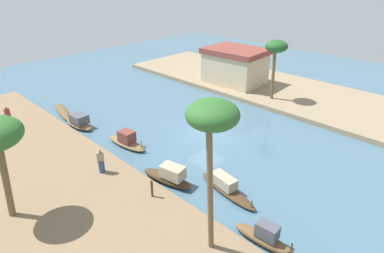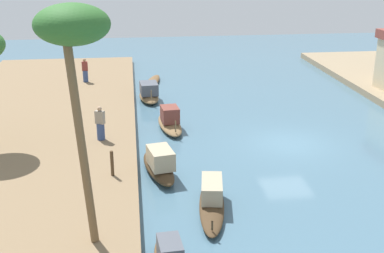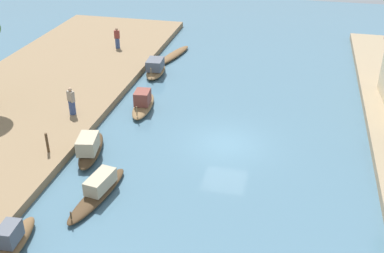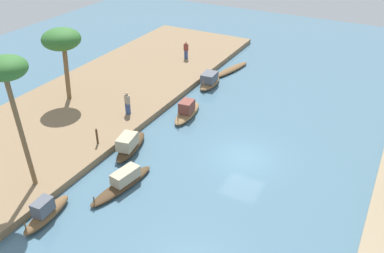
{
  "view_description": "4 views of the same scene",
  "coord_description": "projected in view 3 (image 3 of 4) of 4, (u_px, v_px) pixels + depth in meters",
  "views": [
    {
      "loc": [
        16.18,
        -18.22,
        12.55
      ],
      "look_at": [
        -0.17,
        -1.56,
        1.17
      ],
      "focal_mm": 30.43,
      "sensor_mm": 36.0,
      "label": 1
    },
    {
      "loc": [
        22.98,
        -7.86,
        9.39
      ],
      "look_at": [
        -0.29,
        -4.99,
        1.07
      ],
      "focal_mm": 46.33,
      "sensor_mm": 36.0,
      "label": 2
    },
    {
      "loc": [
        22.68,
        3.34,
        13.6
      ],
      "look_at": [
        -0.07,
        -1.98,
        0.82
      ],
      "focal_mm": 44.37,
      "sensor_mm": 36.0,
      "label": 3
    },
    {
      "loc": [
        21.1,
        7.54,
        15.21
      ],
      "look_at": [
        -1.06,
        -4.38,
        0.54
      ],
      "focal_mm": 38.93,
      "sensor_mm": 36.0,
      "label": 4
    }
  ],
  "objects": [
    {
      "name": "sampan_downstream_large",
      "position": [
        90.0,
        148.0,
        25.17
      ],
      "size": [
        3.93,
        1.74,
        1.36
      ],
      "rotation": [
        0.0,
        0.0,
        0.19
      ],
      "color": "#47331E",
      "rests_on": "river_water"
    },
    {
      "name": "river_water",
      "position": [
        226.0,
        144.0,
        26.57
      ],
      "size": [
        68.99,
        68.99,
        0.0
      ],
      "primitive_type": "plane",
      "color": "#476B7F",
      "rests_on": "ground"
    },
    {
      "name": "sampan_midstream",
      "position": [
        98.0,
        190.0,
        22.13
      ],
      "size": [
        4.76,
        1.66,
        1.04
      ],
      "rotation": [
        0.0,
        0.0,
        -0.15
      ],
      "color": "#47331E",
      "rests_on": "river_water"
    },
    {
      "name": "sampan_near_left_bank",
      "position": [
        143.0,
        103.0,
        30.16
      ],
      "size": [
        3.98,
        1.52,
        1.29
      ],
      "rotation": [
        0.0,
        0.0,
        0.1
      ],
      "color": "brown",
      "rests_on": "river_water"
    },
    {
      "name": "riverbank_left",
      "position": [
        11.0,
        115.0,
        29.14
      ],
      "size": [
        42.2,
        11.17,
        0.46
      ],
      "primitive_type": "cube",
      "color": "#846B4C",
      "rests_on": "ground"
    },
    {
      "name": "person_by_mooring",
      "position": [
        72.0,
        103.0,
        28.44
      ],
      "size": [
        0.52,
        0.52,
        1.73
      ],
      "rotation": [
        0.0,
        0.0,
        1.11
      ],
      "color": "#33477A",
      "rests_on": "riverbank_left"
    },
    {
      "name": "sampan_upstream_small",
      "position": [
        13.0,
        241.0,
        19.02
      ],
      "size": [
        3.37,
        1.11,
        1.29
      ],
      "rotation": [
        0.0,
        0.0,
        0.08
      ],
      "color": "brown",
      "rests_on": "river_water"
    },
    {
      "name": "sampan_with_tall_canopy",
      "position": [
        173.0,
        55.0,
        38.54
      ],
      "size": [
        5.13,
        1.97,
        0.87
      ],
      "rotation": [
        0.0,
        0.0,
        -0.23
      ],
      "color": "brown",
      "rests_on": "river_water"
    },
    {
      "name": "mooring_post",
      "position": [
        47.0,
        143.0,
        24.68
      ],
      "size": [
        0.14,
        0.14,
        1.11
      ],
      "primitive_type": "cylinder",
      "color": "#4C3823",
      "rests_on": "riverbank_left"
    },
    {
      "name": "person_on_near_bank",
      "position": [
        117.0,
        39.0,
        38.95
      ],
      "size": [
        0.38,
        0.42,
        1.71
      ],
      "rotation": [
        0.0,
        0.0,
        4.76
      ],
      "color": "#33477A",
      "rests_on": "riverbank_left"
    },
    {
      "name": "sampan_with_red_awning",
      "position": [
        156.0,
        68.0,
        35.23
      ],
      "size": [
        3.39,
        1.46,
        1.22
      ],
      "rotation": [
        0.0,
        0.0,
        0.07
      ],
      "color": "brown",
      "rests_on": "river_water"
    }
  ]
}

